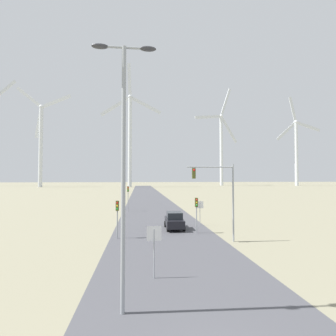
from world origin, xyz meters
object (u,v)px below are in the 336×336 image
Objects in this scene: traffic_light_mast_overhead at (218,187)px; wind_turbine_left at (41,138)px; streetlamp at (124,147)px; traffic_light_post_near_right at (196,207)px; stop_sign_far at (200,208)px; wind_turbine_far_right at (296,146)px; traffic_light_post_near_left at (117,211)px; car_approaching at (174,220)px; wind_turbine_center at (130,132)px; wind_turbine_right at (221,142)px; traffic_light_post_mid_left at (128,193)px; stop_sign_near at (154,242)px.

wind_turbine_left reaches higher than traffic_light_mast_overhead.
streetlamp is 3.18× the size of traffic_light_post_near_right.
wind_turbine_left reaches higher than traffic_light_post_near_right.
stop_sign_far is 0.05× the size of wind_turbine_far_right.
traffic_light_post_near_right is at bearing 10.17° from traffic_light_post_near_left.
traffic_light_post_near_left is 9.26m from traffic_light_mast_overhead.
wind_turbine_left is (-60.23, 129.17, 27.39)m from car_approaching.
wind_turbine_left is 51.39m from wind_turbine_center.
wind_turbine_far_right is (105.14, 153.44, 19.55)m from streetlamp.
wind_turbine_center is (-12.23, 129.81, 27.06)m from traffic_light_mast_overhead.
car_approaching is 0.06× the size of wind_turbine_right.
streetlamp is 0.18× the size of wind_turbine_far_right.
traffic_light_post_near_left is 6.93m from car_approaching.
stop_sign_near is at bearing -84.75° from traffic_light_post_mid_left.
wind_turbine_center is at bearing 95.82° from stop_sign_far.
traffic_light_mast_overhead is 7.64m from car_approaching.
wind_turbine_center is (-4.86, 140.77, 24.94)m from streetlamp.
traffic_light_post_near_right reaches higher than stop_sign_near.
traffic_light_post_mid_left is 0.06× the size of wind_turbine_right.
wind_turbine_right reaches higher than car_approaching.
wind_turbine_far_right is at bearing 48.71° from traffic_light_post_mid_left.
traffic_light_post_near_left is (-8.91, -5.43, 0.55)m from stop_sign_far.
wind_turbine_left is at bearing 115.69° from traffic_light_post_mid_left.
wind_turbine_right is 1.14× the size of wind_turbine_far_right.
wind_turbine_right is (48.99, 151.53, 24.93)m from traffic_light_mast_overhead.
car_approaching is at bearing -85.74° from wind_turbine_center.
traffic_light_post_mid_left is at bearing 95.25° from stop_sign_near.
wind_turbine_left is (-57.33, 142.51, 26.32)m from stop_sign_near.
streetlamp is at bearing -69.07° from wind_turbine_left.
stop_sign_far is at bearing -57.34° from traffic_light_post_mid_left.
wind_turbine_center is at bearing 95.05° from traffic_light_post_near_right.
stop_sign_far reaches higher than car_approaching.
wind_turbine_far_right is (98.85, 138.79, 23.77)m from traffic_light_post_near_right.
traffic_light_post_mid_left is at bearing 109.72° from car_approaching.
wind_turbine_far_right reaches higher than traffic_light_post_near_left.
streetlamp is at bearing -112.41° from stop_sign_near.
wind_turbine_far_right reaches higher than stop_sign_far.
stop_sign_far is at bearing 29.46° from car_approaching.
wind_turbine_right is at bearing 66.14° from traffic_light_post_mid_left.
streetlamp is at bearing -112.06° from stop_sign_far.
wind_turbine_far_right is at bearing 52.78° from traffic_light_post_near_left.
traffic_light_post_near_left reaches higher than car_approaching.
traffic_light_post_near_left is 19.11m from traffic_light_post_mid_left.
traffic_light_mast_overhead is 161.19m from wind_turbine_right.
traffic_light_mast_overhead is 151.04m from wind_turbine_left.
wind_turbine_center is (-3.69, 108.38, 28.75)m from traffic_light_post_mid_left.
traffic_light_post_near_right is 0.05× the size of wind_turbine_center.
wind_turbine_left reaches higher than streetlamp.
stop_sign_far is 0.82× the size of traffic_light_post_near_left.
wind_turbine_center is at bearing 91.95° from traffic_light_post_mid_left.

